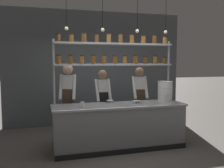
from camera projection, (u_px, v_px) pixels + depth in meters
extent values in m
plane|color=#5B5651|center=(119.00, 148.00, 5.20)|extent=(40.00, 40.00, 0.00)
cube|color=#4C5156|center=(96.00, 68.00, 7.20)|extent=(5.13, 0.12, 3.22)
cube|color=gray|center=(119.00, 127.00, 5.16)|extent=(2.67, 0.72, 0.88)
cube|color=#999BA0|center=(119.00, 105.00, 5.12)|extent=(2.73, 0.76, 0.04)
cube|color=black|center=(125.00, 152.00, 4.84)|extent=(2.67, 0.03, 0.10)
cylinder|color=#999BA0|center=(54.00, 95.00, 5.07)|extent=(0.04, 0.04, 2.25)
cylinder|color=#999BA0|center=(168.00, 91.00, 5.76)|extent=(0.04, 0.04, 2.25)
cube|color=#999BA0|center=(115.00, 65.00, 5.36)|extent=(2.57, 0.28, 0.04)
cylinder|color=brown|center=(59.00, 60.00, 5.03)|extent=(0.09, 0.09, 0.16)
cylinder|color=black|center=(59.00, 55.00, 5.02)|extent=(0.10, 0.10, 0.02)
cylinder|color=brown|center=(70.00, 60.00, 5.09)|extent=(0.09, 0.09, 0.17)
cylinder|color=black|center=(70.00, 55.00, 5.09)|extent=(0.09, 0.09, 0.02)
cylinder|color=brown|center=(82.00, 60.00, 5.16)|extent=(0.09, 0.09, 0.16)
cylinder|color=black|center=(82.00, 56.00, 5.15)|extent=(0.09, 0.09, 0.02)
cylinder|color=brown|center=(93.00, 60.00, 5.22)|extent=(0.10, 0.10, 0.17)
cylinder|color=black|center=(93.00, 55.00, 5.21)|extent=(0.10, 0.10, 0.02)
cylinder|color=brown|center=(104.00, 60.00, 5.29)|extent=(0.09, 0.09, 0.18)
cylinder|color=black|center=(104.00, 55.00, 5.28)|extent=(0.09, 0.09, 0.02)
cylinder|color=brown|center=(115.00, 60.00, 5.35)|extent=(0.09, 0.09, 0.16)
cylinder|color=black|center=(115.00, 56.00, 5.34)|extent=(0.09, 0.09, 0.02)
cylinder|color=brown|center=(125.00, 60.00, 5.41)|extent=(0.08, 0.08, 0.16)
cylinder|color=black|center=(125.00, 56.00, 5.40)|extent=(0.08, 0.08, 0.02)
cylinder|color=brown|center=(135.00, 60.00, 5.48)|extent=(0.10, 0.10, 0.17)
cylinder|color=black|center=(135.00, 56.00, 5.47)|extent=(0.10, 0.10, 0.02)
cylinder|color=#513314|center=(145.00, 60.00, 5.54)|extent=(0.09, 0.09, 0.16)
cylinder|color=black|center=(145.00, 56.00, 5.53)|extent=(0.09, 0.09, 0.02)
cylinder|color=brown|center=(155.00, 60.00, 5.61)|extent=(0.09, 0.09, 0.16)
cylinder|color=black|center=(155.00, 56.00, 5.60)|extent=(0.09, 0.09, 0.02)
cylinder|color=#513314|center=(164.00, 61.00, 5.67)|extent=(0.09, 0.09, 0.14)
cylinder|color=black|center=(164.00, 57.00, 5.66)|extent=(0.09, 0.09, 0.02)
cube|color=#999BA0|center=(115.00, 44.00, 5.32)|extent=(2.57, 0.28, 0.04)
cylinder|color=#513314|center=(58.00, 38.00, 4.99)|extent=(0.09, 0.09, 0.15)
cylinder|color=black|center=(58.00, 34.00, 4.98)|extent=(0.09, 0.09, 0.02)
cylinder|color=brown|center=(72.00, 38.00, 5.06)|extent=(0.09, 0.09, 0.15)
cylinder|color=black|center=(72.00, 34.00, 5.06)|extent=(0.09, 0.09, 0.02)
cylinder|color=#513314|center=(84.00, 38.00, 5.13)|extent=(0.10, 0.10, 0.17)
cylinder|color=black|center=(84.00, 34.00, 5.12)|extent=(0.10, 0.10, 0.02)
cylinder|color=#513314|center=(97.00, 39.00, 5.20)|extent=(0.08, 0.08, 0.16)
cylinder|color=black|center=(97.00, 34.00, 5.20)|extent=(0.08, 0.08, 0.02)
cylinder|color=brown|center=(109.00, 39.00, 5.27)|extent=(0.09, 0.09, 0.18)
cylinder|color=black|center=(109.00, 34.00, 5.27)|extent=(0.09, 0.09, 0.02)
cylinder|color=brown|center=(121.00, 39.00, 5.34)|extent=(0.08, 0.08, 0.18)
cylinder|color=black|center=(121.00, 34.00, 5.34)|extent=(0.09, 0.09, 0.02)
cylinder|color=brown|center=(132.00, 39.00, 5.41)|extent=(0.09, 0.09, 0.17)
cylinder|color=black|center=(132.00, 35.00, 5.41)|extent=(0.09, 0.09, 0.02)
cylinder|color=brown|center=(143.00, 40.00, 5.49)|extent=(0.09, 0.09, 0.16)
cylinder|color=black|center=(143.00, 36.00, 5.48)|extent=(0.09, 0.09, 0.02)
cylinder|color=#513314|center=(154.00, 40.00, 5.56)|extent=(0.09, 0.09, 0.18)
cylinder|color=black|center=(155.00, 35.00, 5.55)|extent=(0.09, 0.09, 0.02)
cylinder|color=brown|center=(165.00, 41.00, 5.63)|extent=(0.10, 0.10, 0.15)
cylinder|color=black|center=(165.00, 37.00, 5.62)|extent=(0.10, 0.10, 0.02)
cylinder|color=black|center=(65.00, 124.00, 5.55)|extent=(0.11, 0.11, 0.84)
cylinder|color=black|center=(72.00, 124.00, 5.55)|extent=(0.11, 0.11, 0.84)
cube|color=#473828|center=(68.00, 97.00, 5.49)|extent=(0.26, 0.23, 0.36)
cube|color=white|center=(68.00, 82.00, 5.46)|extent=(0.26, 0.24, 0.30)
sphere|color=tan|center=(68.00, 69.00, 5.44)|extent=(0.22, 0.22, 0.22)
cylinder|color=white|center=(61.00, 87.00, 5.42)|extent=(0.14, 0.26, 0.55)
cylinder|color=white|center=(74.00, 87.00, 5.41)|extent=(0.14, 0.26, 0.55)
cylinder|color=black|center=(99.00, 123.00, 5.74)|extent=(0.11, 0.11, 0.77)
cylinder|color=black|center=(106.00, 122.00, 5.80)|extent=(0.11, 0.11, 0.77)
cube|color=black|center=(102.00, 99.00, 5.72)|extent=(0.23, 0.19, 0.33)
cube|color=white|center=(102.00, 86.00, 5.69)|extent=(0.23, 0.20, 0.27)
sphere|color=#A37A5B|center=(102.00, 74.00, 5.67)|extent=(0.20, 0.20, 0.20)
cylinder|color=white|center=(97.00, 90.00, 5.60)|extent=(0.09, 0.25, 0.51)
cylinder|color=white|center=(109.00, 90.00, 5.69)|extent=(0.09, 0.25, 0.51)
cylinder|color=black|center=(136.00, 120.00, 5.95)|extent=(0.11, 0.11, 0.80)
cylinder|color=black|center=(142.00, 120.00, 5.99)|extent=(0.11, 0.11, 0.80)
cube|color=#473828|center=(139.00, 96.00, 5.92)|extent=(0.23, 0.18, 0.35)
cube|color=white|center=(139.00, 83.00, 5.89)|extent=(0.23, 0.19, 0.28)
sphere|color=#A37A5B|center=(139.00, 72.00, 5.87)|extent=(0.21, 0.21, 0.21)
cylinder|color=white|center=(134.00, 87.00, 5.81)|extent=(0.08, 0.25, 0.53)
cylinder|color=white|center=(146.00, 87.00, 5.87)|extent=(0.08, 0.25, 0.53)
cylinder|color=white|center=(165.00, 97.00, 5.64)|extent=(0.32, 0.32, 0.13)
cylinder|color=silver|center=(165.00, 94.00, 5.63)|extent=(0.34, 0.34, 0.01)
cylinder|color=white|center=(165.00, 91.00, 5.63)|extent=(0.32, 0.32, 0.13)
cylinder|color=silver|center=(165.00, 88.00, 5.62)|extent=(0.34, 0.34, 0.01)
cylinder|color=white|center=(165.00, 85.00, 5.61)|extent=(0.32, 0.32, 0.13)
cylinder|color=silver|center=(165.00, 81.00, 5.61)|extent=(0.34, 0.34, 0.01)
cylinder|color=silver|center=(137.00, 103.00, 5.28)|extent=(0.08, 0.08, 0.01)
cone|color=silver|center=(137.00, 102.00, 5.28)|extent=(0.18, 0.18, 0.05)
cylinder|color=silver|center=(110.00, 102.00, 5.35)|extent=(0.08, 0.08, 0.01)
cone|color=silver|center=(110.00, 101.00, 5.35)|extent=(0.17, 0.17, 0.05)
cylinder|color=silver|center=(82.00, 105.00, 4.76)|extent=(0.08, 0.08, 0.11)
cylinder|color=black|center=(66.00, 8.00, 4.66)|extent=(0.01, 0.01, 0.75)
sphere|color=#F9E5B2|center=(66.00, 28.00, 4.70)|extent=(0.07, 0.07, 0.07)
cylinder|color=black|center=(103.00, 10.00, 4.85)|extent=(0.01, 0.01, 0.75)
sphere|color=#F9E5B2|center=(103.00, 30.00, 4.89)|extent=(0.07, 0.07, 0.07)
cylinder|color=black|center=(137.00, 12.00, 5.05)|extent=(0.01, 0.01, 0.75)
sphere|color=#F9E5B2|center=(137.00, 31.00, 5.08)|extent=(0.07, 0.07, 0.07)
cylinder|color=black|center=(166.00, 14.00, 5.22)|extent=(0.01, 0.01, 0.75)
sphere|color=#F9E5B2|center=(166.00, 32.00, 5.26)|extent=(0.07, 0.07, 0.07)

